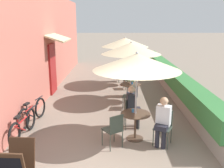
% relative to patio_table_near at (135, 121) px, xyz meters
% --- Properties ---
extents(cafe_facade_wall, '(0.98, 14.08, 4.20)m').
position_rel_patio_table_near_xyz_m(cafe_facade_wall, '(-3.31, 4.94, 1.57)').
color(cafe_facade_wall, '#C66B5B').
rests_on(cafe_facade_wall, ground_plane).
extents(planter_hedge, '(0.60, 13.08, 1.01)m').
position_rel_patio_table_near_xyz_m(planter_hedge, '(1.98, 4.97, 0.02)').
color(planter_hedge, gray).
rests_on(planter_hedge, ground_plane).
extents(patio_table_near, '(0.77, 0.77, 0.72)m').
position_rel_patio_table_near_xyz_m(patio_table_near, '(0.00, 0.00, 0.00)').
color(patio_table_near, brown).
rests_on(patio_table_near, ground_plane).
extents(patio_umbrella_near, '(2.18, 2.18, 2.31)m').
position_rel_patio_table_near_xyz_m(patio_umbrella_near, '(0.00, 0.00, 1.53)').
color(patio_umbrella_near, '#B7B7BC').
rests_on(patio_umbrella_near, ground_plane).
extents(cafe_chair_near_left, '(0.56, 0.56, 0.87)m').
position_rel_patio_table_near_xyz_m(cafe_chair_near_left, '(-0.56, -0.47, -0.00)').
color(cafe_chair_near_left, '#384238').
rests_on(cafe_chair_near_left, ground_plane).
extents(cafe_chair_near_right, '(0.53, 0.53, 0.87)m').
position_rel_patio_table_near_xyz_m(cafe_chair_near_right, '(0.69, -0.25, -0.00)').
color(cafe_chair_near_right, '#384238').
rests_on(cafe_chair_near_right, ground_plane).
extents(seated_patron_near_right, '(0.46, 0.50, 1.25)m').
position_rel_patio_table_near_xyz_m(seated_patron_near_right, '(0.64, -0.35, 0.17)').
color(seated_patron_near_right, '#23232D').
rests_on(seated_patron_near_right, ground_plane).
extents(cafe_chair_near_back, '(0.43, 0.43, 0.87)m').
position_rel_patio_table_near_xyz_m(cafe_chair_near_back, '(-0.13, 0.72, -0.00)').
color(cafe_chair_near_back, '#384238').
rests_on(cafe_chair_near_back, ground_plane).
extents(seated_patron_near_back, '(0.42, 0.36, 1.25)m').
position_rel_patio_table_near_xyz_m(seated_patron_near_back, '(-0.02, 0.73, 0.17)').
color(seated_patron_near_back, '#23232D').
rests_on(seated_patron_near_back, ground_plane).
extents(coffee_cup_near, '(0.07, 0.07, 0.09)m').
position_rel_patio_table_near_xyz_m(coffee_cup_near, '(-0.06, 0.08, 0.24)').
color(coffee_cup_near, teal).
rests_on(coffee_cup_near, patio_table_near).
extents(patio_table_mid, '(0.77, 0.77, 0.72)m').
position_rel_patio_table_near_xyz_m(patio_table_mid, '(0.08, 3.06, 0.00)').
color(patio_table_mid, brown).
rests_on(patio_table_mid, ground_plane).
extents(patio_umbrella_mid, '(2.18, 2.18, 2.31)m').
position_rel_patio_table_near_xyz_m(patio_umbrella_mid, '(0.08, 3.06, 1.53)').
color(patio_umbrella_mid, '#B7B7BC').
rests_on(patio_umbrella_mid, ground_plane).
extents(cafe_chair_mid_left, '(0.46, 0.46, 0.87)m').
position_rel_patio_table_near_xyz_m(cafe_chair_mid_left, '(0.11, 3.79, -0.00)').
color(cafe_chair_mid_left, '#384238').
rests_on(cafe_chair_mid_left, ground_plane).
extents(seated_patron_mid_left, '(0.44, 0.38, 1.25)m').
position_rel_patio_table_near_xyz_m(seated_patron_mid_left, '(0.22, 3.77, 0.17)').
color(seated_patron_mid_left, '#23232D').
rests_on(seated_patron_mid_left, ground_plane).
extents(cafe_chair_mid_right, '(0.46, 0.46, 0.87)m').
position_rel_patio_table_near_xyz_m(cafe_chair_mid_right, '(0.04, 2.33, -0.00)').
color(cafe_chair_mid_right, '#384238').
rests_on(cafe_chair_mid_right, ground_plane).
extents(coffee_cup_mid, '(0.07, 0.07, 0.09)m').
position_rel_patio_table_near_xyz_m(coffee_cup_mid, '(0.13, 3.00, 0.24)').
color(coffee_cup_mid, teal).
rests_on(coffee_cup_mid, patio_table_mid).
extents(patio_table_far, '(0.77, 0.77, 0.72)m').
position_rel_patio_table_near_xyz_m(patio_table_far, '(-0.03, 5.65, 0.00)').
color(patio_table_far, brown).
rests_on(patio_table_far, ground_plane).
extents(patio_umbrella_far, '(2.18, 2.18, 2.31)m').
position_rel_patio_table_near_xyz_m(patio_umbrella_far, '(-0.03, 5.65, 1.53)').
color(patio_umbrella_far, '#B7B7BC').
rests_on(patio_umbrella_far, ground_plane).
extents(cafe_chair_far_left, '(0.47, 0.47, 0.87)m').
position_rel_patio_table_near_xyz_m(cafe_chair_far_left, '(0.18, 4.95, -0.00)').
color(cafe_chair_far_left, '#384238').
rests_on(cafe_chair_far_left, ground_plane).
extents(cafe_chair_far_right, '(0.47, 0.47, 0.87)m').
position_rel_patio_table_near_xyz_m(cafe_chair_far_right, '(-0.24, 6.34, -0.00)').
color(cafe_chair_far_right, '#384238').
rests_on(cafe_chair_far_right, ground_plane).
extents(coffee_cup_far, '(0.07, 0.07, 0.09)m').
position_rel_patio_table_near_xyz_m(coffee_cup_far, '(-0.17, 5.72, 0.24)').
color(coffee_cup_far, white).
rests_on(coffee_cup_far, patio_table_far).
extents(bicycle_leaning, '(0.18, 1.63, 0.71)m').
position_rel_patio_table_near_xyz_m(bicycle_leaning, '(-2.97, 0.07, -0.19)').
color(bicycle_leaning, black).
rests_on(bicycle_leaning, ground_plane).
extents(bicycle_second, '(0.37, 1.63, 0.73)m').
position_rel_patio_table_near_xyz_m(bicycle_second, '(-3.02, 1.01, -0.18)').
color(bicycle_second, black).
rests_on(bicycle_second, ground_plane).
extents(menu_board, '(0.55, 0.66, 0.88)m').
position_rel_patio_table_near_xyz_m(menu_board, '(-2.33, -1.99, -0.09)').
color(menu_board, '#422819').
rests_on(menu_board, ground_plane).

